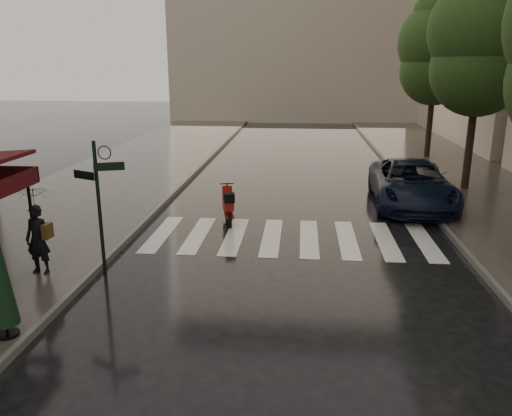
# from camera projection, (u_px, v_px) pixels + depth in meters

# --- Properties ---
(ground) EXTENTS (120.00, 120.00, 0.00)m
(ground) POSITION_uv_depth(u_px,v_px,m) (107.00, 349.00, 8.49)
(ground) COLOR black
(ground) RESTS_ON ground
(sidewalk_near) EXTENTS (6.00, 60.00, 0.12)m
(sidewalk_near) POSITION_uv_depth(u_px,v_px,m) (111.00, 182.00, 20.35)
(sidewalk_near) COLOR #38332D
(sidewalk_near) RESTS_ON ground
(sidewalk_far) EXTENTS (5.50, 60.00, 0.12)m
(sidewalk_far) POSITION_uv_depth(u_px,v_px,m) (484.00, 190.00, 19.07)
(sidewalk_far) COLOR #38332D
(sidewalk_far) RESTS_ON ground
(curb_near) EXTENTS (0.12, 60.00, 0.16)m
(curb_near) POSITION_uv_depth(u_px,v_px,m) (184.00, 183.00, 20.08)
(curb_near) COLOR #595651
(curb_near) RESTS_ON ground
(curb_far) EXTENTS (0.12, 60.00, 0.16)m
(curb_far) POSITION_uv_depth(u_px,v_px,m) (410.00, 188.00, 19.31)
(curb_far) COLOR #595651
(curb_far) RESTS_ON ground
(crosswalk) EXTENTS (7.85, 3.20, 0.01)m
(crosswalk) POSITION_uv_depth(u_px,v_px,m) (290.00, 237.00, 13.97)
(crosswalk) COLOR silver
(crosswalk) RESTS_ON ground
(signpost) EXTENTS (1.17, 0.29, 3.10)m
(signpost) POSITION_uv_depth(u_px,v_px,m) (99.00, 198.00, 10.96)
(signpost) COLOR black
(signpost) RESTS_ON ground
(tree_mid) EXTENTS (3.80, 3.80, 8.34)m
(tree_mid) POSITION_uv_depth(u_px,v_px,m) (482.00, 38.00, 17.61)
(tree_mid) COLOR black
(tree_mid) RESTS_ON sidewalk_far
(tree_far) EXTENTS (3.80, 3.80, 8.16)m
(tree_far) POSITION_uv_depth(u_px,v_px,m) (437.00, 48.00, 24.34)
(tree_far) COLOR black
(tree_far) RESTS_ON sidewalk_far
(pedestrian_with_umbrella) EXTENTS (0.99, 1.01, 2.40)m
(pedestrian_with_umbrella) POSITION_uv_depth(u_px,v_px,m) (34.00, 204.00, 10.90)
(pedestrian_with_umbrella) COLOR black
(pedestrian_with_umbrella) RESTS_ON sidewalk_near
(scooter) EXTENTS (0.63, 1.64, 1.09)m
(scooter) POSITION_uv_depth(u_px,v_px,m) (228.00, 206.00, 15.22)
(scooter) COLOR black
(scooter) RESTS_ON ground
(parked_car) EXTENTS (2.79, 5.58, 1.52)m
(parked_car) POSITION_uv_depth(u_px,v_px,m) (411.00, 184.00, 17.03)
(parked_car) COLOR black
(parked_car) RESTS_ON ground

